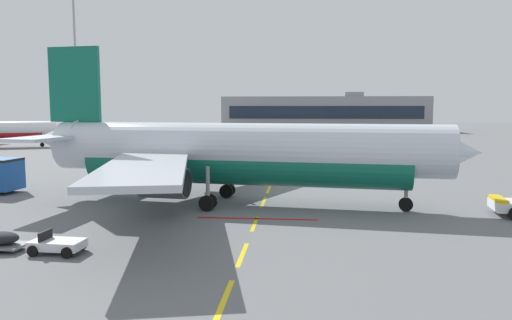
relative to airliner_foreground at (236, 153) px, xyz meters
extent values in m
plane|color=slate|center=(24.04, 13.19, -3.95)|extent=(400.00, 400.00, 0.00)
cube|color=yellow|center=(2.04, -18.35, -3.95)|extent=(0.24, 4.00, 0.01)
cube|color=yellow|center=(2.04, -12.69, -3.95)|extent=(0.24, 4.00, 0.01)
cube|color=yellow|center=(2.04, -6.22, -3.95)|extent=(0.24, 4.00, 0.01)
cube|color=yellow|center=(2.04, 0.96, -3.95)|extent=(0.24, 4.00, 0.01)
cube|color=yellow|center=(2.04, 6.73, -3.95)|extent=(0.24, 4.00, 0.01)
cube|color=yellow|center=(2.04, 13.12, -3.95)|extent=(0.24, 4.00, 0.01)
cube|color=yellow|center=(2.04, 20.03, -3.95)|extent=(0.24, 4.00, 0.01)
cube|color=yellow|center=(2.04, 26.12, -3.95)|extent=(0.24, 4.00, 0.01)
cube|color=yellow|center=(2.04, 31.86, -3.95)|extent=(0.24, 4.00, 0.01)
cube|color=yellow|center=(2.04, 38.28, -3.95)|extent=(0.24, 4.00, 0.01)
cube|color=yellow|center=(2.04, 45.57, -3.95)|extent=(0.24, 4.00, 0.01)
cube|color=yellow|center=(2.04, 52.95, -3.95)|extent=(0.24, 4.00, 0.01)
cube|color=yellow|center=(2.04, 59.85, -3.95)|extent=(0.24, 4.00, 0.01)
cube|color=#B21414|center=(2.04, -4.81, -3.95)|extent=(8.00, 0.40, 0.01)
cylinder|color=silver|center=(0.58, -0.07, 0.35)|extent=(30.34, 7.35, 3.80)
cylinder|color=#0F604C|center=(0.58, -0.07, -0.69)|extent=(24.74, 6.39, 3.50)
cone|color=silver|center=(15.52, -1.86, 0.35)|extent=(3.92, 4.11, 3.72)
cone|color=silver|center=(-15.06, 1.80, 0.83)|extent=(4.55, 3.71, 3.23)
cube|color=#192333|center=(14.48, -1.74, 1.02)|extent=(1.93, 3.02, 0.60)
cube|color=#0F604C|center=(-13.32, 1.60, 5.25)|extent=(4.41, 0.88, 6.00)
cube|color=silver|center=(-13.63, 4.86, 1.11)|extent=(3.94, 6.74, 0.24)
cube|color=silver|center=(-14.40, -1.50, 1.11)|extent=(3.94, 6.74, 0.24)
cube|color=#B7BCC6|center=(-2.35, 8.84, -0.12)|extent=(11.79, 17.38, 0.36)
cube|color=#B7BCC6|center=(-4.38, -8.04, -0.12)|extent=(8.35, 17.64, 0.36)
cylinder|color=#4C4F54|center=(-2.86, 5.88, -1.57)|extent=(3.43, 2.47, 2.10)
cylinder|color=black|center=(-1.27, 5.69, -1.57)|extent=(0.33, 1.79, 1.79)
cylinder|color=#4C4F54|center=(-4.17, -5.04, -1.57)|extent=(3.43, 2.47, 2.10)
cylinder|color=black|center=(-2.58, -5.23, -1.57)|extent=(0.33, 1.79, 1.79)
cylinder|color=gray|center=(12.40, -1.49, -2.12)|extent=(0.28, 0.28, 2.67)
cylinder|color=black|center=(12.40, -1.49, -3.45)|extent=(1.02, 0.40, 0.99)
cylinder|color=gray|center=(-1.10, 2.75, -2.09)|extent=(0.28, 0.28, 2.61)
cylinder|color=black|center=(-1.05, 3.10, -3.40)|extent=(1.13, 0.48, 1.10)
cylinder|color=black|center=(-1.14, 2.40, -3.40)|extent=(1.13, 0.48, 1.10)
cylinder|color=gray|center=(-1.71, -2.41, -2.09)|extent=(0.28, 0.28, 2.61)
cylinder|color=black|center=(-1.67, -2.07, -3.40)|extent=(1.13, 0.48, 1.10)
cylinder|color=black|center=(-1.76, -2.76, -3.40)|extent=(1.13, 0.48, 1.10)
cube|color=yellow|center=(18.41, -2.20, -2.83)|extent=(1.00, 2.59, 0.24)
cylinder|color=black|center=(19.30, -0.90, -3.50)|extent=(0.94, 0.51, 0.90)
cone|color=white|center=(-41.73, 51.70, -0.59)|extent=(3.59, 3.69, 2.91)
cube|color=#192333|center=(-42.50, 51.40, -0.07)|extent=(1.96, 2.52, 0.47)
cylinder|color=gray|center=(-44.03, 50.81, -2.52)|extent=(0.22, 0.22, 2.08)
cylinder|color=black|center=(-44.03, 50.81, -3.56)|extent=(0.80, 0.48, 0.77)
cylinder|color=black|center=(-21.24, 4.16, -3.45)|extent=(1.02, 0.40, 1.00)
cube|color=silver|center=(-7.31, -13.36, -3.49)|extent=(2.68, 1.55, 0.44)
cube|color=black|center=(-7.96, -13.32, -3.09)|extent=(0.19, 1.13, 0.56)
cylinder|color=black|center=(-6.36, -12.71, -3.67)|extent=(0.57, 0.21, 0.56)
cylinder|color=black|center=(-6.44, -14.11, -3.67)|extent=(0.57, 0.21, 0.56)
cylinder|color=black|center=(-8.18, -12.61, -3.67)|extent=(0.57, 0.21, 0.56)
cylinder|color=black|center=(-8.26, -14.00, -3.67)|extent=(0.57, 0.21, 0.56)
cube|color=slate|center=(-10.40, -13.18, -3.67)|extent=(2.48, 1.64, 0.12)
ellipsoid|color=black|center=(-10.40, -13.18, -3.29)|extent=(1.89, 1.30, 0.64)
cylinder|color=black|center=(-10.37, -12.50, -3.73)|extent=(0.45, 0.17, 0.44)
cylinder|color=slate|center=(-32.05, 40.96, -3.65)|extent=(0.70, 0.70, 0.60)
cylinder|color=#9EA0A5|center=(-32.05, 40.96, 9.57)|extent=(0.36, 0.36, 27.04)
cube|color=gray|center=(12.14, 124.40, 1.47)|extent=(64.39, 22.08, 10.83)
cube|color=#192333|center=(12.14, 113.30, 2.01)|extent=(59.24, 0.12, 3.90)
cube|color=gray|center=(21.80, 124.40, 7.68)|extent=(6.00, 5.00, 1.60)
camera|label=1|loc=(4.92, -36.05, 3.39)|focal=33.79mm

